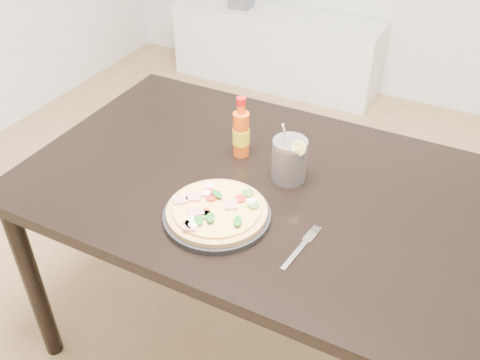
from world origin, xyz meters
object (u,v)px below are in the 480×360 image
at_px(plate, 217,215).
at_px(hot_sauce_bottle, 241,133).
at_px(cola_cup, 289,161).
at_px(media_console, 275,49).
at_px(pizza, 216,210).
at_px(fork, 302,246).
at_px(dining_table, 258,202).

distance_m(plate, hot_sauce_bottle, 0.32).
relative_size(cola_cup, media_console, 0.14).
xyz_separation_m(pizza, hot_sauce_bottle, (-0.08, 0.31, 0.05)).
xyz_separation_m(hot_sauce_bottle, fork, (0.33, -0.31, -0.08)).
relative_size(hot_sauce_bottle, media_console, 0.14).
bearing_deg(media_console, plate, -70.12).
relative_size(pizza, cola_cup, 1.43).
bearing_deg(media_console, cola_cup, -65.26).
xyz_separation_m(dining_table, plate, (-0.03, -0.21, 0.09)).
bearing_deg(hot_sauce_bottle, dining_table, -42.34).
height_order(plate, fork, plate).
bearing_deg(plate, media_console, 109.88).
xyz_separation_m(dining_table, pizza, (-0.03, -0.21, 0.11)).
height_order(hot_sauce_bottle, media_console, hot_sauce_bottle).
bearing_deg(hot_sauce_bottle, plate, -74.76).
height_order(plate, pizza, pizza).
bearing_deg(plate, fork, 0.08).
distance_m(dining_table, plate, 0.23).
distance_m(dining_table, pizza, 0.24).
distance_m(plate, media_console, 2.39).
xyz_separation_m(cola_cup, fork, (0.15, -0.25, -0.06)).
bearing_deg(fork, hot_sauce_bottle, 144.07).
xyz_separation_m(plate, cola_cup, (0.10, 0.25, 0.06)).
height_order(plate, cola_cup, cola_cup).
distance_m(pizza, fork, 0.25).
bearing_deg(cola_cup, dining_table, -147.46).
bearing_deg(media_console, pizza, -70.16).
height_order(dining_table, pizza, pizza).
relative_size(dining_table, hot_sauce_bottle, 6.97).
distance_m(hot_sauce_bottle, cola_cup, 0.19).
bearing_deg(plate, cola_cup, 68.27).
bearing_deg(fork, media_console, 122.05).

